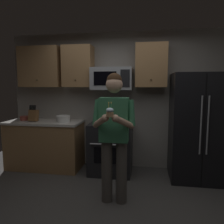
% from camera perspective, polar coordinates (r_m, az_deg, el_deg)
% --- Properties ---
extents(ground_plane, '(6.00, 6.00, 0.00)m').
position_cam_1_polar(ground_plane, '(2.91, -1.88, -26.20)').
color(ground_plane, '#474442').
extents(wall_back, '(4.40, 0.10, 2.60)m').
position_cam_1_polar(wall_back, '(4.17, 2.61, 3.02)').
color(wall_back, gray).
rests_on(wall_back, ground).
extents(oven_range, '(0.76, 0.70, 0.93)m').
position_cam_1_polar(oven_range, '(3.96, -0.30, -9.55)').
color(oven_range, black).
rests_on(oven_range, ground).
extents(microwave, '(0.74, 0.41, 0.40)m').
position_cam_1_polar(microwave, '(3.91, -0.02, 8.91)').
color(microwave, '#9EA0A5').
extents(refrigerator, '(0.90, 0.75, 1.80)m').
position_cam_1_polar(refrigerator, '(3.87, 22.13, -3.79)').
color(refrigerator, black).
rests_on(refrigerator, ground).
extents(cabinet_row_upper, '(2.78, 0.36, 0.76)m').
position_cam_1_polar(cabinet_row_upper, '(4.11, -8.03, 11.97)').
color(cabinet_row_upper, '#9E7247').
extents(counter_left, '(1.44, 0.66, 0.92)m').
position_cam_1_polar(counter_left, '(4.37, -17.49, -8.27)').
color(counter_left, '#9E7247').
rests_on(counter_left, ground).
extents(knife_block, '(0.16, 0.15, 0.32)m').
position_cam_1_polar(knife_block, '(4.31, -20.35, -0.81)').
color(knife_block, brown).
rests_on(knife_block, counter_left).
extents(bowl_large_white, '(0.26, 0.26, 0.12)m').
position_cam_1_polar(bowl_large_white, '(4.07, -12.98, -1.74)').
color(bowl_large_white, white).
rests_on(bowl_large_white, counter_left).
extents(bowl_small_colored, '(0.17, 0.17, 0.08)m').
position_cam_1_polar(bowl_small_colored, '(4.51, -22.45, -1.51)').
color(bowl_small_colored, '#B24C3F').
rests_on(bowl_small_colored, counter_left).
extents(person, '(0.60, 0.48, 1.76)m').
position_cam_1_polar(person, '(2.83, 0.56, -5.17)').
color(person, '#4C4742').
rests_on(person, ground).
extents(cupcake, '(0.09, 0.09, 0.17)m').
position_cam_1_polar(cupcake, '(2.46, -0.57, -0.00)').
color(cupcake, '#A87F56').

